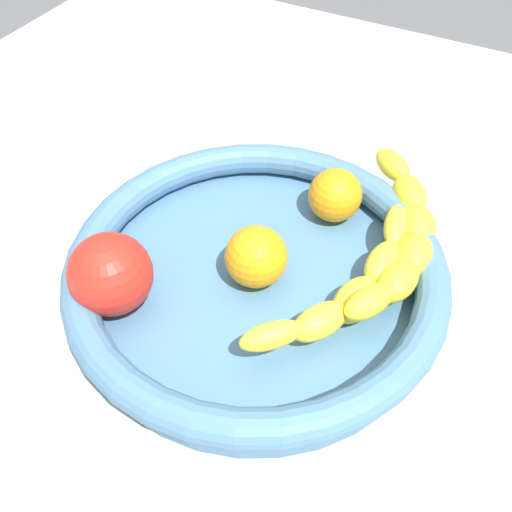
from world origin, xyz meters
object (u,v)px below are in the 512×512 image
at_px(fruit_bowl, 256,274).
at_px(orange_front, 252,259).
at_px(banana_draped_left, 404,236).
at_px(orange_mid_left, 335,195).
at_px(banana_draped_right, 350,290).
at_px(tomato_red, 110,274).

xyz_separation_m(fruit_bowl, orange_front, (-0.00, -0.00, 0.02)).
bearing_deg(fruit_bowl, banana_draped_left, 39.05).
xyz_separation_m(banana_draped_left, orange_mid_left, (-0.08, 0.02, -0.00)).
xyz_separation_m(fruit_bowl, banana_draped_right, (0.09, 0.01, 0.02)).
height_order(banana_draped_left, orange_mid_left, orange_mid_left).
relative_size(banana_draped_left, tomato_red, 3.20).
xyz_separation_m(fruit_bowl, tomato_red, (-0.10, -0.08, 0.03)).
bearing_deg(orange_mid_left, fruit_bowl, -105.36).
relative_size(fruit_bowl, orange_mid_left, 6.46).
distance_m(banana_draped_right, orange_mid_left, 0.12).
height_order(banana_draped_left, banana_draped_right, banana_draped_left).
xyz_separation_m(orange_mid_left, tomato_red, (-0.13, -0.20, 0.01)).
bearing_deg(banana_draped_right, tomato_red, -154.30).
relative_size(orange_front, tomato_red, 0.78).
xyz_separation_m(fruit_bowl, orange_mid_left, (0.03, 0.11, 0.02)).
height_order(fruit_bowl, banana_draped_left, banana_draped_left).
bearing_deg(banana_draped_left, orange_mid_left, 163.67).
height_order(orange_front, orange_mid_left, orange_front).
distance_m(fruit_bowl, orange_mid_left, 0.12).
bearing_deg(orange_front, banana_draped_right, 7.18).
distance_m(banana_draped_left, tomato_red, 0.27).
xyz_separation_m(banana_draped_left, tomato_red, (-0.21, -0.17, 0.01)).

